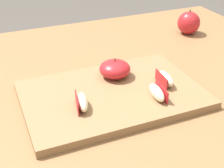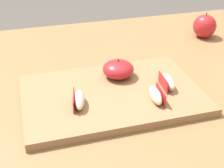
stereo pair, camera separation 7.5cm
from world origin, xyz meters
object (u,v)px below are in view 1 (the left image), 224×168
at_px(apple_wedge_near_knife, 82,102).
at_px(apple_half_skin_up, 115,69).
at_px(apple_wedge_middle, 165,79).
at_px(apple_wedge_front, 157,92).
at_px(whole_apple_crimson, 189,23).
at_px(cutting_board, 112,95).

bearing_deg(apple_wedge_near_knife, apple_half_skin_up, 40.08).
xyz_separation_m(apple_wedge_near_knife, apple_wedge_middle, (0.22, 0.02, 0.00)).
bearing_deg(apple_wedge_front, apple_wedge_near_knife, 170.28).
relative_size(apple_half_skin_up, whole_apple_crimson, 0.92).
xyz_separation_m(apple_half_skin_up, whole_apple_crimson, (0.37, 0.22, -0.00)).
bearing_deg(apple_half_skin_up, apple_wedge_middle, -40.18).
bearing_deg(whole_apple_crimson, apple_half_skin_up, -149.51).
bearing_deg(apple_wedge_front, apple_wedge_middle, 43.63).
bearing_deg(whole_apple_crimson, apple_wedge_front, -132.86).
bearing_deg(apple_wedge_near_knife, apple_wedge_middle, 4.95).
distance_m(apple_half_skin_up, apple_wedge_middle, 0.13).
xyz_separation_m(cutting_board, apple_wedge_middle, (0.13, -0.02, 0.02)).
xyz_separation_m(apple_wedge_front, whole_apple_crimson, (0.33, 0.35, 0.01)).
distance_m(cutting_board, apple_wedge_front, 0.11).
bearing_deg(apple_wedge_middle, apple_wedge_front, -136.37).
bearing_deg(apple_wedge_front, apple_half_skin_up, 110.12).
bearing_deg(cutting_board, apple_wedge_near_knife, -156.48).
height_order(cutting_board, apple_wedge_middle, apple_wedge_middle).
height_order(apple_half_skin_up, apple_wedge_front, apple_half_skin_up).
bearing_deg(apple_half_skin_up, cutting_board, -118.54).
xyz_separation_m(apple_wedge_near_knife, whole_apple_crimson, (0.49, 0.32, 0.01)).
xyz_separation_m(cutting_board, apple_half_skin_up, (0.04, 0.06, 0.03)).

